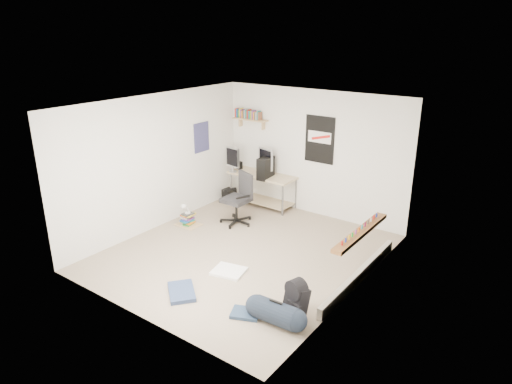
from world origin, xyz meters
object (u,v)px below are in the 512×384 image
Objects in this scene: office_chair at (236,199)px; book_stack at (188,218)px; desk at (263,189)px; backpack at (296,300)px; duffel_bag at (276,314)px.

office_chair reaches higher than book_stack.
backpack is (2.64, -2.98, -0.16)m from desk.
backpack is at bearing -15.07° from office_chair.
book_stack is at bearing 150.12° from duffel_bag.
office_chair is 3.29m from duffel_bag.
backpack is at bearing -28.87° from desk.
desk is at bearing 124.91° from duffel_bag.
desk is 3.99m from backpack.
office_chair reaches higher than duffel_bag.
desk is 1.44× the size of office_chair.
desk is 3.49× the size of book_stack.
office_chair is 1.69× the size of duffel_bag.
book_stack is (-0.55, -1.72, -0.22)m from desk.
desk is at bearing 72.26° from book_stack.
book_stack is (-3.19, 1.26, -0.05)m from backpack.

